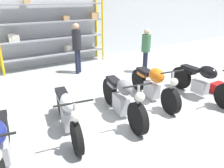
% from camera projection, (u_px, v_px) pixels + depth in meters
% --- Properties ---
extents(ground_plane, '(30.00, 30.00, 0.00)m').
position_uv_depth(ground_plane, '(121.00, 117.00, 5.11)').
color(ground_plane, '#B2B7B7').
extents(back_wall, '(30.00, 0.08, 3.60)m').
position_uv_depth(back_wall, '(46.00, 19.00, 8.58)').
color(back_wall, silver).
rests_on(back_wall, ground_plane).
extents(shelving_rack, '(4.16, 0.63, 2.79)m').
position_uv_depth(shelving_rack, '(54.00, 30.00, 8.50)').
color(shelving_rack, yellow).
rests_on(shelving_rack, ground_plane).
extents(motorcycle_blue, '(0.62, 2.05, 1.03)m').
position_uv_depth(motorcycle_blue, '(0.00, 144.00, 3.40)').
color(motorcycle_blue, black).
rests_on(motorcycle_blue, ground_plane).
extents(motorcycle_white, '(0.69, 2.10, 0.99)m').
position_uv_depth(motorcycle_white, '(67.00, 112.00, 4.42)').
color(motorcycle_white, black).
rests_on(motorcycle_white, ground_plane).
extents(motorcycle_grey, '(0.67, 2.16, 1.06)m').
position_uv_depth(motorcycle_grey, '(122.00, 98.00, 4.98)').
color(motorcycle_grey, black).
rests_on(motorcycle_grey, ground_plane).
extents(motorcycle_orange, '(0.68, 2.17, 1.05)m').
position_uv_depth(motorcycle_orange, '(153.00, 84.00, 5.78)').
color(motorcycle_orange, black).
rests_on(motorcycle_orange, ground_plane).
extents(motorcycle_black, '(0.62, 2.22, 1.06)m').
position_uv_depth(motorcycle_black, '(203.00, 82.00, 5.94)').
color(motorcycle_black, black).
rests_on(motorcycle_black, ground_plane).
extents(person_browsing, '(0.43, 0.43, 1.60)m').
position_uv_depth(person_browsing, '(146.00, 47.00, 7.82)').
color(person_browsing, '#1E2338').
rests_on(person_browsing, ground_plane).
extents(person_near_rack, '(0.45, 0.45, 1.79)m').
position_uv_depth(person_near_rack, '(77.00, 44.00, 7.72)').
color(person_near_rack, '#1E2338').
rests_on(person_near_rack, ground_plane).
extents(toolbox, '(0.44, 0.26, 0.28)m').
position_uv_depth(toolbox, '(217.00, 88.00, 6.41)').
color(toolbox, red).
rests_on(toolbox, ground_plane).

